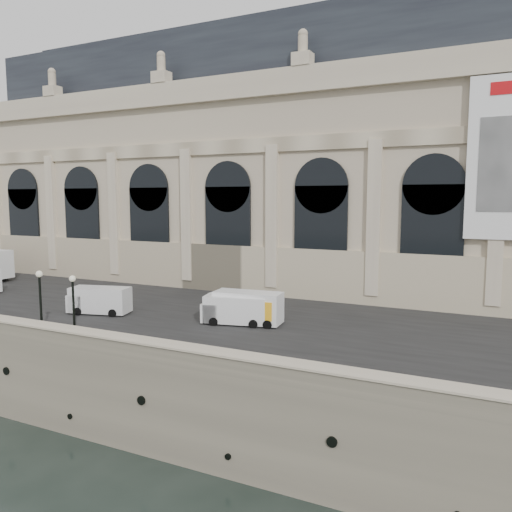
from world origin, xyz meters
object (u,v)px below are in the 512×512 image
(van_b, at_px, (232,310))
(van_c, at_px, (97,300))
(box_truck, at_px, (244,308))
(lamp_right, at_px, (74,307))
(lamp_left, at_px, (41,303))

(van_b, bearing_deg, van_c, -171.06)
(box_truck, bearing_deg, lamp_right, -136.40)
(box_truck, xyz_separation_m, lamp_right, (-9.08, -8.64, 0.92))
(lamp_right, bearing_deg, lamp_left, -170.35)
(van_b, xyz_separation_m, lamp_right, (-8.36, -8.10, 1.05))
(van_b, distance_m, box_truck, 0.90)
(box_truck, distance_m, lamp_right, 12.56)
(van_c, distance_m, lamp_right, 7.31)
(van_c, bearing_deg, van_b, 8.94)
(box_truck, height_order, lamp_left, lamp_left)
(lamp_right, bearing_deg, box_truck, 43.60)
(lamp_left, relative_size, lamp_right, 1.05)
(van_c, bearing_deg, box_truck, 10.80)
(box_truck, xyz_separation_m, lamp_left, (-11.80, -9.10, 1.03))
(van_c, relative_size, lamp_right, 1.24)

